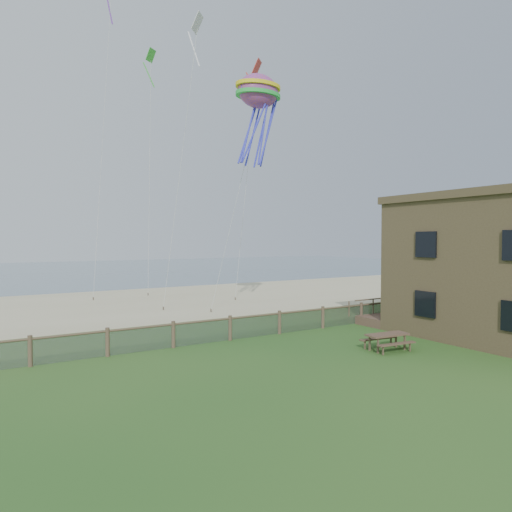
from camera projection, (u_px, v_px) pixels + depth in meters
name	position (u px, v px, depth m)	size (l,w,h in m)	color
ground	(360.00, 359.00, 19.27)	(160.00, 160.00, 0.00)	#22531C
sand_beach	(170.00, 300.00, 37.97)	(72.00, 20.00, 0.02)	#BAB086
ocean	(73.00, 270.00, 75.37)	(160.00, 68.00, 0.02)	slate
chainlink_fence	(279.00, 324.00, 24.35)	(36.20, 0.20, 1.25)	brown
motel_deck	(449.00, 312.00, 30.34)	(15.00, 2.00, 0.50)	brown
picnic_table	(387.00, 341.00, 20.74)	(2.00, 1.51, 0.84)	brown
octopus_kite	(258.00, 117.00, 29.72)	(3.18, 2.25, 6.55)	#D75B22
kite_white	(197.00, 37.00, 29.15)	(1.18, 0.70, 3.00)	silver
kite_purple	(111.00, 0.00, 34.20)	(1.06, 0.70, 2.95)	#672D93
kite_red	(257.00, 77.00, 34.00)	(1.21, 0.70, 2.61)	red
kite_green	(151.00, 66.00, 36.68)	(1.03, 0.70, 2.80)	green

